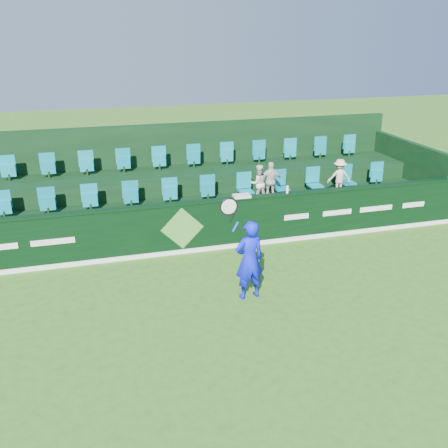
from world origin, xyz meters
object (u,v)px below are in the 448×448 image
object	(u,v)px
tennis_player	(249,259)
spectator_middle	(271,181)
spectator_right	(339,177)
towel	(242,196)
drinks_bottle	(287,189)
spectator_left	(258,183)

from	to	relation	value
tennis_player	spectator_middle	bearing A→B (deg)	63.34
tennis_player	spectator_right	world-z (taller)	tennis_player
tennis_player	towel	world-z (taller)	tennis_player
tennis_player	towel	distance (m)	2.77
drinks_bottle	spectator_right	bearing A→B (deg)	27.98
tennis_player	spectator_middle	world-z (taller)	tennis_player
tennis_player	spectator_left	bearing A→B (deg)	68.04
towel	spectator_left	bearing A→B (deg)	52.89
drinks_bottle	spectator_middle	bearing A→B (deg)	91.63
spectator_middle	spectator_right	distance (m)	2.14
spectator_right	drinks_bottle	xyz separation A→B (m)	(-2.11, -1.12, 0.13)
spectator_left	towel	bearing A→B (deg)	54.36
spectator_left	spectator_middle	bearing A→B (deg)	-178.54
tennis_player	drinks_bottle	xyz separation A→B (m)	(1.92, 2.65, 0.56)
spectator_right	spectator_left	bearing A→B (deg)	10.95
tennis_player	towel	xyz separation A→B (m)	(0.67, 2.65, 0.49)
spectator_right	drinks_bottle	distance (m)	2.39
spectator_left	drinks_bottle	size ratio (longest dim) A/B	5.16
spectator_left	drinks_bottle	bearing A→B (deg)	111.31
towel	spectator_middle	bearing A→B (deg)	42.56
towel	drinks_bottle	distance (m)	1.25
spectator_left	tennis_player	bearing A→B (deg)	69.51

